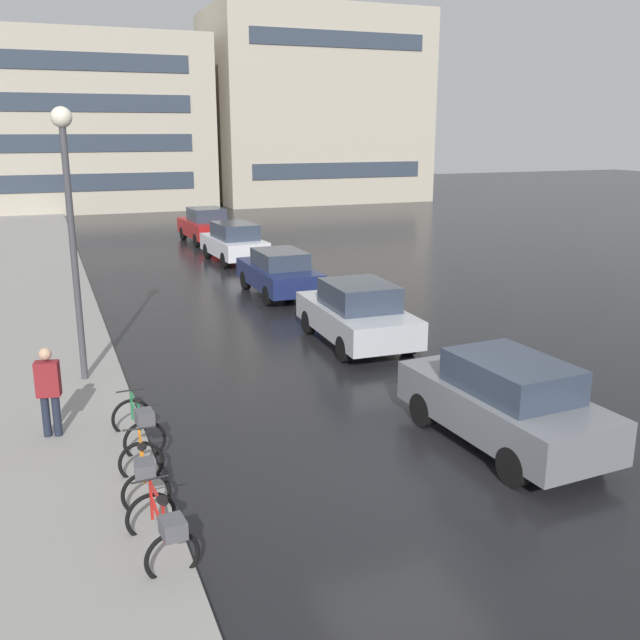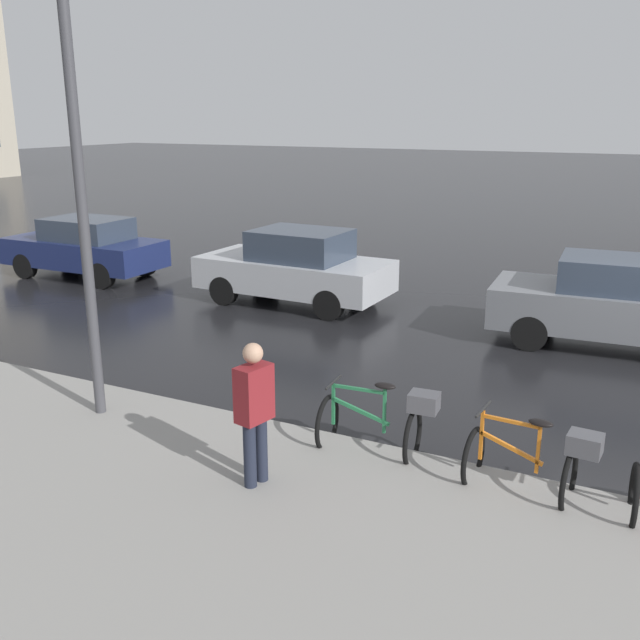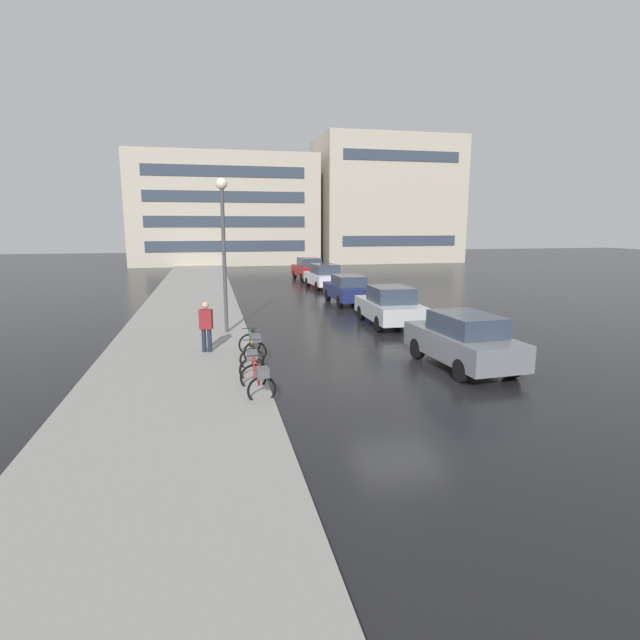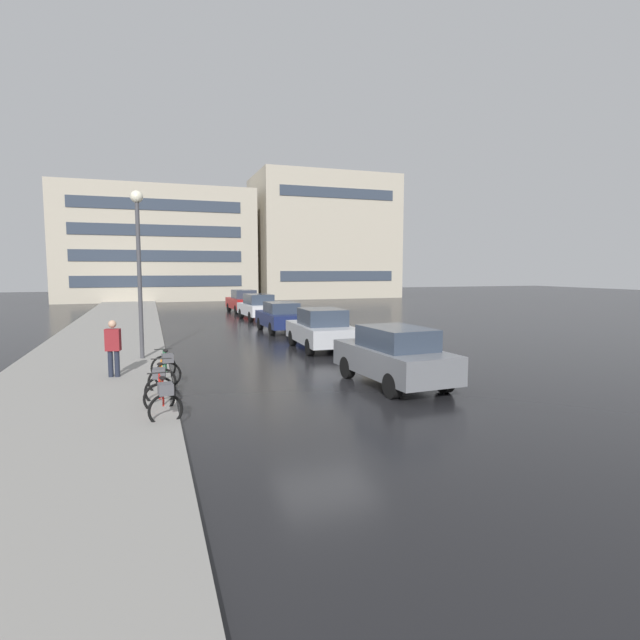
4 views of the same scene
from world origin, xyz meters
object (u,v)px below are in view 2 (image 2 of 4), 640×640
object	(u,v)px
car_silver	(296,267)
car_navy	(85,247)
streetlamp	(75,128)
pedestrian	(254,411)
bicycle_second	(534,460)
car_grey	(613,302)
bicycle_third	(381,421)

from	to	relation	value
car_silver	car_navy	xyz separation A→B (m)	(-0.11, 6.08, -0.04)
streetlamp	pedestrian	bearing A→B (deg)	-103.79
car_navy	pedestrian	bearing A→B (deg)	-127.44
bicycle_second	car_grey	distance (m)	6.16
bicycle_third	car_grey	world-z (taller)	car_grey
pedestrian	streetlamp	world-z (taller)	streetlamp
car_grey	streetlamp	xyz separation A→B (m)	(-6.63, 5.93, 3.08)
bicycle_third	car_navy	bearing A→B (deg)	60.44
bicycle_third	car_navy	world-z (taller)	car_navy
car_grey	car_silver	xyz separation A→B (m)	(0.14, 6.54, -0.01)
car_grey	pedestrian	world-z (taller)	pedestrian
pedestrian	car_grey	bearing A→B (deg)	-22.10
bicycle_third	car_silver	size ratio (longest dim) A/B	0.34
car_navy	bicycle_third	bearing A→B (deg)	-119.56
car_silver	car_navy	size ratio (longest dim) A/B	1.02
car_grey	streetlamp	bearing A→B (deg)	138.21
bicycle_second	car_grey	size ratio (longest dim) A/B	0.33
car_silver	bicycle_third	bearing A→B (deg)	-143.72
car_silver	streetlamp	world-z (taller)	streetlamp
car_navy	streetlamp	distance (m)	9.95
car_grey	car_navy	bearing A→B (deg)	89.88
bicycle_third	car_navy	distance (m)	12.14
bicycle_second	bicycle_third	distance (m)	1.85
car_grey	car_silver	size ratio (longest dim) A/B	1.00
bicycle_third	car_navy	size ratio (longest dim) A/B	0.35
car_silver	pedestrian	xyz separation A→B (m)	(-7.49, -3.56, 0.18)
car_grey	bicycle_third	bearing A→B (deg)	160.89
bicycle_third	car_navy	xyz separation A→B (m)	(5.99, 10.56, 0.27)
car_navy	pedestrian	distance (m)	12.14
bicycle_second	car_silver	distance (m)	8.92
bicycle_third	streetlamp	distance (m)	5.19
bicycle_second	streetlamp	size ratio (longest dim) A/B	0.24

